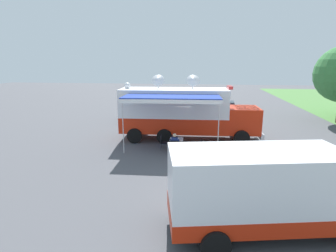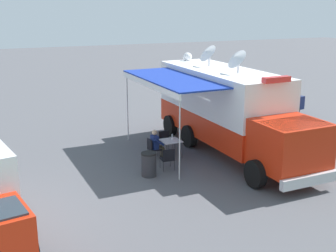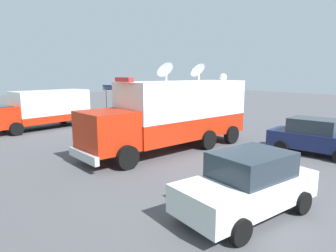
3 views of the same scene
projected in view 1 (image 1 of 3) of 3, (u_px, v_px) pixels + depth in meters
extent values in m
plane|color=#515156|center=(174.00, 139.00, 19.01)|extent=(100.00, 100.00, 0.00)
cube|color=silver|center=(171.00, 126.00, 22.64)|extent=(0.34, 4.80, 0.01)
cube|color=red|center=(174.00, 123.00, 18.74)|extent=(2.83, 7.31, 1.10)
cube|color=white|center=(174.00, 103.00, 18.42)|extent=(2.83, 7.31, 1.70)
cube|color=white|center=(174.00, 115.00, 18.62)|extent=(2.85, 7.33, 0.10)
cube|color=red|center=(242.00, 120.00, 18.28)|extent=(2.39, 2.20, 1.70)
cube|color=#28333D|center=(246.00, 112.00, 18.15)|extent=(2.22, 1.57, 0.70)
cube|color=silver|center=(258.00, 133.00, 18.39)|extent=(2.38, 0.31, 0.36)
cylinder|color=black|center=(236.00, 129.00, 19.73)|extent=(0.35, 1.01, 1.00)
cylinder|color=black|center=(242.00, 138.00, 17.30)|extent=(0.35, 1.01, 1.00)
cylinder|color=black|center=(168.00, 127.00, 20.15)|extent=(0.35, 1.01, 1.00)
cylinder|color=black|center=(164.00, 136.00, 17.72)|extent=(0.35, 1.01, 1.00)
cylinder|color=black|center=(142.00, 127.00, 20.32)|extent=(0.35, 1.01, 1.00)
cylinder|color=black|center=(135.00, 136.00, 17.89)|extent=(0.35, 1.01, 1.00)
cube|color=white|center=(174.00, 89.00, 18.22)|extent=(2.83, 7.31, 0.10)
cube|color=red|center=(230.00, 87.00, 17.87)|extent=(1.11, 0.33, 0.20)
cylinder|color=silver|center=(158.00, 85.00, 18.25)|extent=(0.10, 0.10, 0.45)
cone|color=silver|center=(158.00, 79.00, 18.01)|extent=(0.76, 0.93, 0.81)
cylinder|color=silver|center=(193.00, 86.00, 18.05)|extent=(0.10, 0.10, 0.45)
cone|color=silver|center=(193.00, 80.00, 17.81)|extent=(0.76, 0.93, 0.81)
sphere|color=white|center=(127.00, 86.00, 18.44)|extent=(0.44, 0.44, 0.44)
cube|color=#193399|center=(171.00, 97.00, 15.98)|extent=(2.46, 5.85, 0.06)
cube|color=white|center=(170.00, 102.00, 14.99)|extent=(0.34, 5.76, 0.24)
cylinder|color=silver|center=(218.00, 128.00, 15.15)|extent=(0.05, 0.05, 3.25)
cylinder|color=silver|center=(123.00, 126.00, 15.62)|extent=(0.05, 0.05, 3.25)
cube|color=silver|center=(177.00, 139.00, 16.32)|extent=(0.84, 0.84, 0.03)
cylinder|color=#333338|center=(183.00, 143.00, 16.73)|extent=(0.03, 0.03, 0.70)
cylinder|color=#333338|center=(182.00, 147.00, 16.01)|extent=(0.03, 0.03, 0.70)
cylinder|color=#333338|center=(171.00, 143.00, 16.79)|extent=(0.03, 0.03, 0.70)
cylinder|color=#333338|center=(170.00, 146.00, 16.07)|extent=(0.03, 0.03, 0.70)
cylinder|color=silver|center=(175.00, 137.00, 16.42)|extent=(0.07, 0.07, 0.20)
cylinder|color=white|center=(175.00, 135.00, 16.40)|extent=(0.04, 0.04, 0.02)
cube|color=black|center=(175.00, 147.00, 15.72)|extent=(0.50, 0.50, 0.04)
cube|color=black|center=(174.00, 144.00, 15.45)|extent=(0.06, 0.48, 0.44)
cylinder|color=#333338|center=(171.00, 149.00, 15.99)|extent=(0.02, 0.02, 0.42)
cylinder|color=#333338|center=(178.00, 150.00, 15.96)|extent=(0.02, 0.02, 0.42)
cylinder|color=#333338|center=(170.00, 152.00, 15.57)|extent=(0.02, 0.02, 0.42)
cylinder|color=#333338|center=(178.00, 152.00, 15.53)|extent=(0.02, 0.02, 0.42)
cube|color=black|center=(165.00, 143.00, 16.56)|extent=(0.50, 0.50, 0.04)
cube|color=black|center=(161.00, 139.00, 16.53)|extent=(0.48, 0.06, 0.44)
cylinder|color=#333338|center=(168.00, 145.00, 16.81)|extent=(0.02, 0.02, 0.42)
cylinder|color=#333338|center=(168.00, 147.00, 16.38)|extent=(0.02, 0.02, 0.42)
cylinder|color=#333338|center=(161.00, 145.00, 16.84)|extent=(0.02, 0.02, 0.42)
cylinder|color=#333338|center=(161.00, 147.00, 16.42)|extent=(0.02, 0.02, 0.42)
cube|color=black|center=(197.00, 148.00, 15.57)|extent=(0.51, 0.51, 0.04)
cube|color=black|center=(201.00, 144.00, 15.48)|extent=(0.48, 0.07, 0.44)
cylinder|color=#333338|center=(193.00, 152.00, 15.45)|extent=(0.02, 0.02, 0.42)
cylinder|color=#333338|center=(194.00, 150.00, 15.87)|extent=(0.02, 0.02, 0.42)
cylinder|color=#333338|center=(200.00, 153.00, 15.37)|extent=(0.02, 0.02, 0.42)
cylinder|color=#333338|center=(201.00, 150.00, 15.79)|extent=(0.02, 0.02, 0.42)
cube|color=navy|center=(175.00, 142.00, 15.65)|extent=(0.26, 0.37, 0.56)
sphere|color=beige|center=(175.00, 135.00, 15.55)|extent=(0.22, 0.22, 0.22)
cylinder|color=navy|center=(171.00, 141.00, 15.77)|extent=(0.43, 0.11, 0.34)
cylinder|color=navy|center=(179.00, 141.00, 15.73)|extent=(0.43, 0.11, 0.34)
cylinder|color=#383323|center=(173.00, 146.00, 15.89)|extent=(0.39, 0.15, 0.13)
cylinder|color=#383323|center=(173.00, 149.00, 16.12)|extent=(0.11, 0.11, 0.42)
cube|color=black|center=(173.00, 151.00, 16.22)|extent=(0.24, 0.11, 0.07)
cylinder|color=#383323|center=(176.00, 146.00, 15.88)|extent=(0.39, 0.15, 0.13)
cylinder|color=#383323|center=(177.00, 149.00, 16.10)|extent=(0.11, 0.11, 0.42)
cube|color=black|center=(177.00, 151.00, 16.20)|extent=(0.24, 0.11, 0.07)
cylinder|color=#2D2D33|center=(203.00, 153.00, 14.67)|extent=(0.56, 0.56, 0.85)
cylinder|color=black|center=(204.00, 145.00, 14.57)|extent=(0.57, 0.57, 0.06)
cube|color=white|center=(256.00, 186.00, 8.13)|extent=(3.07, 5.51, 2.20)
cube|color=red|center=(254.00, 211.00, 8.32)|extent=(3.09, 5.53, 0.50)
cylinder|color=black|center=(325.00, 201.00, 9.60)|extent=(0.42, 0.87, 0.84)
cylinder|color=black|center=(201.00, 205.00, 9.33)|extent=(0.42, 0.87, 0.84)
cylinder|color=black|center=(215.00, 245.00, 7.29)|extent=(0.42, 0.87, 0.84)
cube|color=navy|center=(137.00, 114.00, 24.35)|extent=(4.44, 2.46, 0.76)
cube|color=#28333D|center=(137.00, 106.00, 24.04)|extent=(2.33, 1.92, 0.68)
cylinder|color=black|center=(129.00, 116.00, 25.68)|extent=(0.67, 0.32, 0.64)
cylinder|color=black|center=(148.00, 115.00, 25.73)|extent=(0.67, 0.32, 0.64)
cylinder|color=black|center=(126.00, 121.00, 23.14)|extent=(0.67, 0.32, 0.64)
cylinder|color=black|center=(147.00, 121.00, 23.20)|extent=(0.67, 0.32, 0.64)
cube|color=silver|center=(224.00, 113.00, 25.02)|extent=(2.00, 4.28, 0.76)
cube|color=#28333D|center=(222.00, 105.00, 24.89)|extent=(1.70, 2.17, 0.68)
cylinder|color=black|center=(237.00, 115.00, 25.75)|extent=(0.25, 0.65, 0.64)
cylinder|color=black|center=(238.00, 119.00, 24.02)|extent=(0.25, 0.65, 0.64)
cylinder|color=black|center=(209.00, 114.00, 26.20)|extent=(0.25, 0.65, 0.64)
cylinder|color=black|center=(209.00, 118.00, 24.47)|extent=(0.25, 0.65, 0.64)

